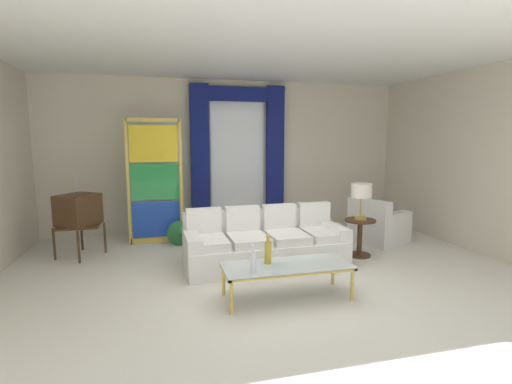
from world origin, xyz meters
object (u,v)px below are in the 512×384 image
Objects in this scene: peacock_figurine at (180,234)px; round_side_table at (360,234)px; armchair_white at (377,226)px; stained_glass_divider at (155,184)px; bottle_crystal_tall at (253,261)px; vintage_tv at (78,211)px; bottle_blue_decanter at (268,251)px; table_lamp_brass at (361,192)px; couch_white_long at (264,244)px; coffee_table at (287,267)px.

peacock_figurine is 3.01m from round_side_table.
armchair_white is 0.48× the size of stained_glass_divider.
vintage_tv is at bearing 131.54° from bottle_crystal_tall.
armchair_white is at bearing -9.98° from peacock_figurine.
armchair_white is 1.78× the size of round_side_table.
vintage_tv is 0.61× the size of stained_glass_divider.
table_lamp_brass is (1.85, 1.14, 0.47)m from bottle_blue_decanter.
vintage_tv is at bearing 137.59° from bottle_blue_decanter.
table_lamp_brass is at bearing -137.57° from armchair_white.
couch_white_long is 2.97m from vintage_tv.
stained_glass_divider is at bearing 108.98° from bottle_crystal_tall.
table_lamp_brass is at bearing -0.24° from couch_white_long.
couch_white_long is 6.57× the size of bottle_blue_decanter.
armchair_white is at bearing 15.93° from couch_white_long.
armchair_white is at bearing 38.70° from coffee_table.
peacock_figurine is at bearing -39.43° from stained_glass_divider.
round_side_table is at bearing 36.92° from coffee_table.
bottle_blue_decanter is 0.60× the size of peacock_figurine.
bottle_blue_decanter is at bearing -42.41° from vintage_tv.
bottle_blue_decanter is 3.15m from armchair_white.
bottle_blue_decanter is 1.13× the size of bottle_crystal_tall.
vintage_tv is 4.45m from round_side_table.
table_lamp_brass is at bearing -24.94° from peacock_figurine.
coffee_table is 2.50× the size of peacock_figurine.
couch_white_long reaches higher than bottle_blue_decanter.
bottle_crystal_tall is 0.24× the size of vintage_tv.
round_side_table is (3.12, -1.59, -0.70)m from stained_glass_divider.
table_lamp_brass is (4.30, -1.09, 0.30)m from vintage_tv.
bottle_blue_decanter reaches higher than bottle_crystal_tall.
round_side_table is at bearing 33.72° from bottle_crystal_tall.
table_lamp_brass is at bearing 33.72° from bottle_crystal_tall.
coffee_table is 4.17× the size of bottle_blue_decanter.
round_side_table is at bearing -24.94° from peacock_figurine.
round_side_table is (1.85, 1.14, -0.20)m from bottle_blue_decanter.
bottle_blue_decanter is at bearing -148.23° from round_side_table.
bottle_crystal_tall reaches higher than round_side_table.
table_lamp_brass is (-0.72, -0.66, 0.74)m from armchair_white.
vintage_tv reaches higher than coffee_table.
vintage_tv reaches higher than table_lamp_brass.
stained_glass_divider is at bearing 117.63° from coffee_table.
bottle_crystal_tall is (-0.52, -1.40, 0.23)m from couch_white_long.
bottle_blue_decanter is (-0.21, 0.09, 0.18)m from coffee_table.
coffee_table is at bearing -143.08° from table_lamp_brass.
round_side_table is (-0.72, -0.66, 0.07)m from armchair_white.
table_lamp_brass is (1.57, -0.01, 0.72)m from couch_white_long.
bottle_blue_decanter reaches higher than peacock_figurine.
armchair_white is at bearing 35.08° from bottle_blue_decanter.
table_lamp_brass is at bearing -14.27° from vintage_tv.
stained_glass_divider reaches higher than armchair_white.
coffee_table is 0.68× the size of stained_glass_divider.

